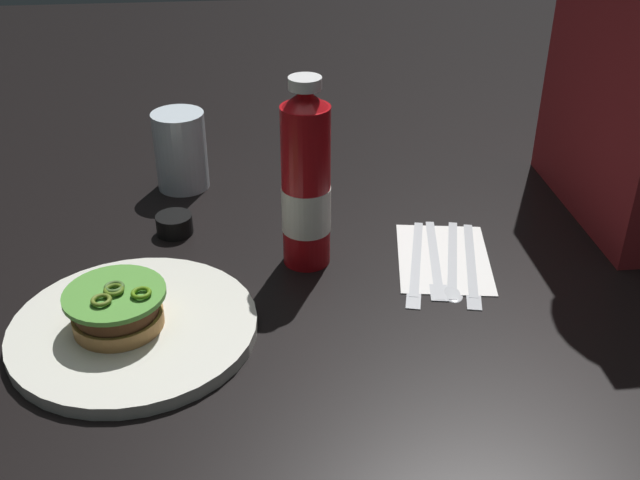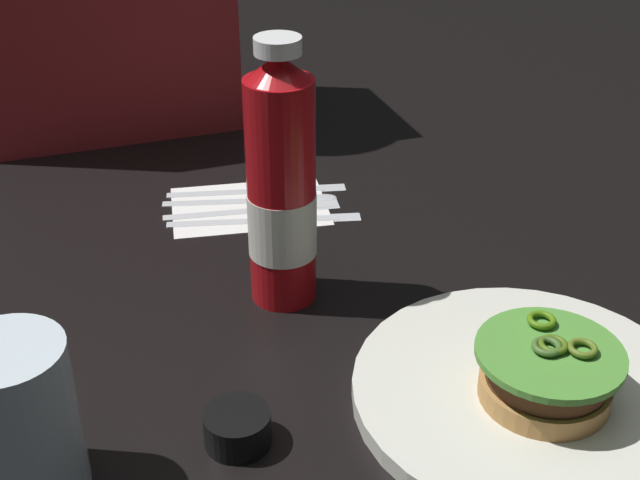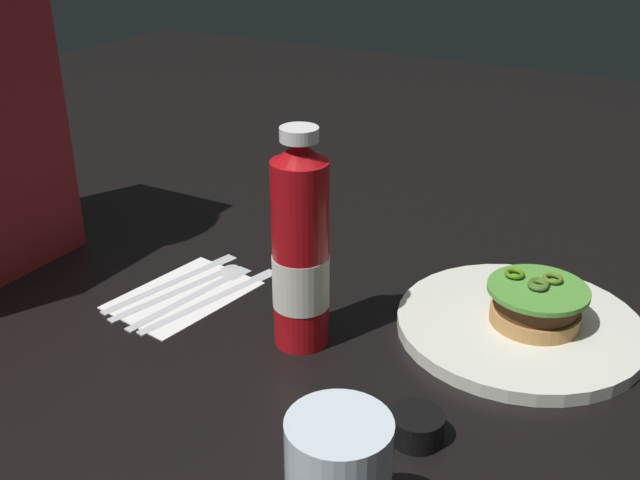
% 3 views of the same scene
% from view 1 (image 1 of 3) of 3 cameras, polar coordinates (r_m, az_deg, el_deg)
% --- Properties ---
extents(ground_plane, '(3.00, 3.00, 0.00)m').
position_cam_1_polar(ground_plane, '(1.02, -4.57, -1.39)').
color(ground_plane, black).
extents(dinner_plate, '(0.28, 0.28, 0.02)m').
position_cam_1_polar(dinner_plate, '(0.90, -13.89, -6.51)').
color(dinner_plate, silver).
rests_on(dinner_plate, ground_plane).
extents(burger_sandwich, '(0.11, 0.11, 0.05)m').
position_cam_1_polar(burger_sandwich, '(0.88, -15.13, -5.02)').
color(burger_sandwich, '#BD8548').
rests_on(burger_sandwich, dinner_plate).
extents(ketchup_bottle, '(0.06, 0.06, 0.25)m').
position_cam_1_polar(ketchup_bottle, '(0.95, -1.06, 4.17)').
color(ketchup_bottle, '#B00E14').
rests_on(ketchup_bottle, ground_plane).
extents(water_glass, '(0.08, 0.08, 0.12)m').
position_cam_1_polar(water_glass, '(1.20, -10.50, 6.67)').
color(water_glass, silver).
rests_on(water_glass, ground_plane).
extents(condiment_cup, '(0.05, 0.05, 0.03)m').
position_cam_1_polar(condiment_cup, '(1.08, -10.96, 1.18)').
color(condiment_cup, black).
rests_on(condiment_cup, ground_plane).
extents(napkin, '(0.19, 0.15, 0.00)m').
position_cam_1_polar(napkin, '(1.02, 9.33, -1.33)').
color(napkin, white).
rests_on(napkin, ground_plane).
extents(butter_knife, '(0.21, 0.07, 0.00)m').
position_cam_1_polar(butter_knife, '(1.00, 7.27, -1.92)').
color(butter_knife, silver).
rests_on(butter_knife, napkin).
extents(fork_utensil, '(0.20, 0.05, 0.00)m').
position_cam_1_polar(fork_utensil, '(1.00, 8.75, -1.74)').
color(fork_utensil, silver).
rests_on(fork_utensil, napkin).
extents(spoon_utensil, '(0.20, 0.07, 0.00)m').
position_cam_1_polar(spoon_utensil, '(1.00, 10.00, -2.10)').
color(spoon_utensil, silver).
rests_on(spoon_utensil, napkin).
extents(steak_knife, '(0.21, 0.06, 0.00)m').
position_cam_1_polar(steak_knife, '(1.00, 11.41, -2.02)').
color(steak_knife, silver).
rests_on(steak_knife, napkin).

